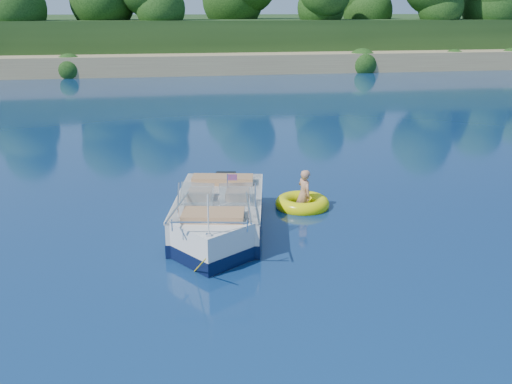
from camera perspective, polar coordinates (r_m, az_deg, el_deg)
The scene contains 6 objects.
ground at distance 11.21m, azimuth -4.41°, elevation -8.06°, with size 160.00×160.00×0.00m, color #091A41.
shoreline at distance 73.93m, azimuth -9.57°, elevation 14.57°, with size 170.00×59.00×6.00m.
treeline at distance 51.08m, azimuth -9.40°, elevation 18.36°, with size 150.00×7.12×8.19m.
motorboat at distance 12.97m, azimuth -3.77°, elevation -2.67°, with size 2.62×5.40×1.81m.
tow_tube at distance 14.77m, azimuth 4.65°, elevation -1.15°, with size 1.85×1.85×0.37m.
boy at distance 14.79m, azimuth 4.73°, elevation -1.53°, with size 0.50×0.33×1.36m, color tan.
Camera 1 is at (-0.90, -10.05, 4.89)m, focal length 40.00 mm.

